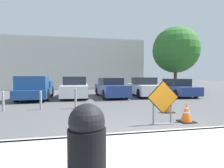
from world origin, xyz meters
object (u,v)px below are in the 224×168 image
parked_car_third (144,87)px  bollard_second (41,100)px  traffic_cone_second (168,104)px  pickup_truck (36,89)px  bollard_third (3,100)px  parked_car_nearest (75,88)px  traffic_cone_nearest (186,113)px  parked_car_second (111,88)px  parked_car_fourth (177,88)px  bollard_nearest (76,98)px  trash_bin (87,143)px  road_closed_sign (163,101)px

parked_car_third → bollard_second: bearing=35.1°
traffic_cone_second → pickup_truck: 9.09m
parked_car_third → bollard_third: parked_car_third is taller
pickup_truck → parked_car_nearest: 2.77m
traffic_cone_nearest → bollard_third: bollard_third is taller
pickup_truck → parked_car_second: 5.47m
pickup_truck → traffic_cone_nearest: bearing=129.0°
parked_car_fourth → bollard_third: (-11.41, -4.17, -0.15)m
parked_car_nearest → bollard_nearest: (0.08, -4.69, -0.20)m
trash_bin → bollard_second: (-1.87, 6.49, -0.21)m
traffic_cone_nearest → parked_car_fourth: bearing=60.6°
road_closed_sign → bollard_third: road_closed_sign is taller
road_closed_sign → parked_car_nearest: (-2.96, 8.24, -0.06)m
pickup_truck → parked_car_second: pickup_truck is taller
parked_car_third → bollard_second: size_ratio=4.62×
pickup_truck → parked_car_second: size_ratio=1.09×
parked_car_third → bollard_nearest: parked_car_third is taller
pickup_truck → parked_car_fourth: (10.93, -0.02, -0.09)m
parked_car_second → parked_car_nearest: bearing=-6.2°
parked_car_third → parked_car_nearest: bearing=0.4°
traffic_cone_second → parked_car_third: parked_car_third is taller
traffic_cone_nearest → bollard_third: bearing=154.6°
road_closed_sign → parked_car_fourth: road_closed_sign is taller
traffic_cone_nearest → parked_car_fourth: 8.69m
parked_car_nearest → trash_bin: (0.31, -11.19, -0.04)m
bollard_third → parked_car_second: bearing=37.6°
traffic_cone_second → pickup_truck: pickup_truck is taller
bollard_second → traffic_cone_second: bearing=-17.2°
pickup_truck → bollard_nearest: pickup_truck is taller
traffic_cone_nearest → bollard_second: (-5.51, 3.39, 0.16)m
traffic_cone_second → parked_car_nearest: (-4.13, 6.46, 0.35)m
traffic_cone_nearest → bollard_second: bearing=148.4°
traffic_cone_nearest → parked_car_fourth: size_ratio=0.16×
pickup_truck → bollard_third: 4.23m
parked_car_nearest → pickup_truck: bearing=12.1°
bollard_third → bollard_nearest: bearing=0.0°
bollard_nearest → road_closed_sign: bearing=-51.0°
traffic_cone_nearest → traffic_cone_second: bearing=83.3°
bollard_third → road_closed_sign: bearing=-29.9°
parked_car_third → bollard_nearest: size_ratio=4.14×
road_closed_sign → traffic_cone_second: size_ratio=1.88×
traffic_cone_nearest → parked_car_fourth: parked_car_fourth is taller
parked_car_third → parked_car_fourth: bearing=176.1°
trash_bin → bollard_nearest: 6.50m
parked_car_fourth → bollard_second: parked_car_fourth is taller
pickup_truck → traffic_cone_second: bearing=136.7°
traffic_cone_nearest → parked_car_third: size_ratio=0.16×
bollard_third → parked_car_nearest: bearing=55.7°
bollard_second → bollard_nearest: bearing=0.0°
traffic_cone_nearest → parked_car_third: parked_car_third is taller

